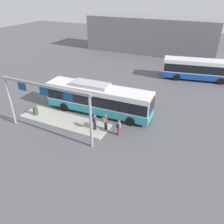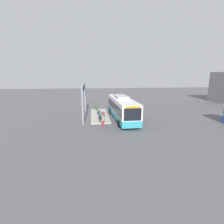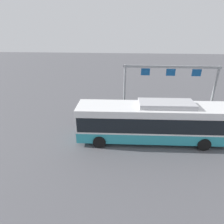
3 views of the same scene
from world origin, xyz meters
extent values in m
plane|color=#56565B|center=(0.00, 0.00, 0.00)|extent=(120.00, 120.00, 0.00)
cube|color=#B2ADA3|center=(-2.42, -3.30, 0.08)|extent=(10.00, 2.80, 0.16)
cube|color=teal|center=(0.00, 0.00, 0.77)|extent=(12.07, 2.94, 0.85)
cube|color=white|center=(0.00, 0.00, 2.15)|extent=(12.07, 2.94, 1.90)
cube|color=black|center=(0.00, 0.00, 1.95)|extent=(11.83, 2.97, 1.20)
cube|color=black|center=(6.01, 0.22, 2.05)|extent=(0.12, 2.13, 1.50)
cube|color=#B7B7BC|center=(-0.90, -0.03, 3.28)|extent=(4.26, 1.90, 0.36)
cube|color=orange|center=(5.94, 0.22, 2.90)|extent=(0.18, 1.75, 0.28)
cylinder|color=black|center=(4.15, 1.35, 0.50)|extent=(1.01, 0.34, 1.00)
cylinder|color=black|center=(4.23, -1.05, 0.50)|extent=(1.01, 0.34, 1.00)
cylinder|color=black|center=(-3.83, 1.06, 0.50)|extent=(1.01, 0.34, 1.00)
cylinder|color=black|center=(-3.75, -1.34, 0.50)|extent=(1.01, 0.34, 1.00)
cylinder|color=maroon|center=(3.83, -3.11, 0.42)|extent=(0.30, 0.30, 0.85)
cylinder|color=gray|center=(3.83, -3.11, 1.15)|extent=(0.37, 0.37, 0.60)
sphere|color=brown|center=(3.83, -3.11, 1.56)|extent=(0.22, 0.22, 0.22)
cube|color=#26262D|center=(3.85, -3.37, 1.18)|extent=(0.29, 0.20, 0.40)
cylinder|color=black|center=(2.38, -2.98, 0.58)|extent=(0.37, 0.37, 0.85)
cylinder|color=maroon|center=(2.38, -2.98, 1.31)|extent=(0.45, 0.45, 0.60)
sphere|color=#9E755B|center=(2.38, -2.98, 1.72)|extent=(0.22, 0.22, 0.22)
cube|color=#4C8447|center=(2.27, -3.22, 1.34)|extent=(0.33, 0.28, 0.40)
cylinder|color=black|center=(1.42, -3.44, 0.58)|extent=(0.32, 0.32, 0.85)
cylinder|color=#334C8C|center=(1.42, -3.44, 1.31)|extent=(0.39, 0.39, 0.60)
sphere|color=#9E755B|center=(1.42, -3.44, 1.72)|extent=(0.22, 0.22, 0.22)
cube|color=#26262D|center=(1.46, -3.69, 1.34)|extent=(0.31, 0.22, 0.40)
cylinder|color=gray|center=(-6.89, -5.74, 2.60)|extent=(0.24, 0.24, 5.20)
cylinder|color=gray|center=(2.38, -5.74, 2.60)|extent=(0.24, 0.24, 5.20)
cube|color=gray|center=(-2.25, -5.74, 5.05)|extent=(9.67, 0.20, 0.24)
cube|color=#144C8C|center=(-4.80, -5.74, 4.50)|extent=(0.90, 0.08, 0.70)
cube|color=#144C8C|center=(-2.25, -5.74, 4.50)|extent=(0.90, 0.08, 0.70)
cube|color=#144C8C|center=(0.30, -5.74, 4.50)|extent=(0.90, 0.08, 0.70)
cylinder|color=#2D5133|center=(-5.93, -3.65, 0.61)|extent=(0.52, 0.52, 0.90)
camera|label=1|loc=(10.72, -19.29, 12.48)|focal=35.49mm
camera|label=2|loc=(25.44, -4.45, 6.66)|focal=27.97mm
camera|label=3|loc=(2.21, 13.28, 8.53)|focal=29.42mm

